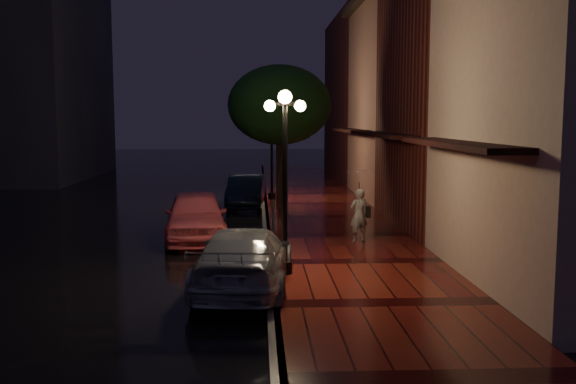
% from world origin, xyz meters
% --- Properties ---
extents(ground, '(120.00, 120.00, 0.00)m').
position_xyz_m(ground, '(0.00, 0.00, 0.00)').
color(ground, black).
rests_on(ground, ground).
extents(sidewalk, '(4.50, 60.00, 0.15)m').
position_xyz_m(sidewalk, '(2.25, 0.00, 0.07)').
color(sidewalk, '#460C0D').
rests_on(sidewalk, ground).
extents(curb, '(0.25, 60.00, 0.15)m').
position_xyz_m(curb, '(0.00, 0.00, 0.07)').
color(curb, '#595451').
rests_on(curb, ground).
extents(storefront_mid, '(5.00, 8.00, 11.00)m').
position_xyz_m(storefront_mid, '(7.00, 2.00, 5.50)').
color(storefront_mid, '#511914').
rests_on(storefront_mid, ground).
extents(storefront_far, '(5.00, 8.00, 9.00)m').
position_xyz_m(storefront_far, '(7.00, 10.00, 4.50)').
color(storefront_far, '#8C5951').
rests_on(storefront_far, ground).
extents(storefront_extra, '(5.00, 12.00, 10.00)m').
position_xyz_m(storefront_extra, '(7.00, 20.00, 5.00)').
color(storefront_extra, '#511914').
rests_on(storefront_extra, ground).
extents(streetlamp_near, '(0.96, 0.36, 4.31)m').
position_xyz_m(streetlamp_near, '(0.35, -5.00, 2.60)').
color(streetlamp_near, black).
rests_on(streetlamp_near, sidewalk).
extents(streetlamp_far, '(0.96, 0.36, 4.31)m').
position_xyz_m(streetlamp_far, '(0.35, 9.00, 2.60)').
color(streetlamp_far, black).
rests_on(streetlamp_far, sidewalk).
extents(street_tree, '(4.16, 4.16, 5.80)m').
position_xyz_m(street_tree, '(0.61, 5.99, 4.24)').
color(street_tree, black).
rests_on(street_tree, sidewalk).
extents(pink_car, '(2.33, 4.80, 1.58)m').
position_xyz_m(pink_car, '(-2.23, -0.01, 0.79)').
color(pink_car, '#EB616D').
rests_on(pink_car, ground).
extents(navy_car, '(1.68, 4.30, 1.39)m').
position_xyz_m(navy_car, '(-0.80, 7.46, 0.70)').
color(navy_car, black).
rests_on(navy_car, ground).
extents(silver_car, '(2.43, 5.03, 1.41)m').
position_xyz_m(silver_car, '(-0.60, -5.90, 0.71)').
color(silver_car, '#98989F').
rests_on(silver_car, ground).
extents(woman_with_umbrella, '(0.92, 0.94, 2.22)m').
position_xyz_m(woman_with_umbrella, '(2.72, -1.13, 1.62)').
color(woman_with_umbrella, silver).
rests_on(woman_with_umbrella, sidewalk).
extents(parking_meter, '(0.14, 0.12, 1.28)m').
position_xyz_m(parking_meter, '(0.15, -1.23, 0.93)').
color(parking_meter, black).
rests_on(parking_meter, sidewalk).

